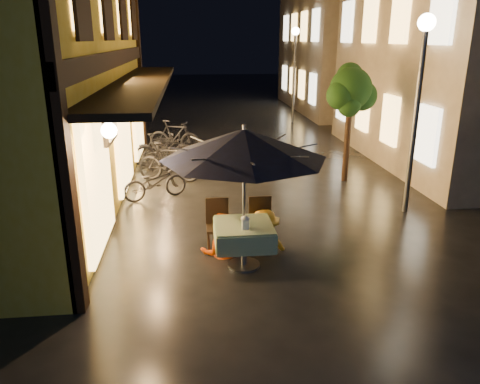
{
  "coord_description": "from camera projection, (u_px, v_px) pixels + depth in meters",
  "views": [
    {
      "loc": [
        -1.81,
        -7.51,
        3.75
      ],
      "look_at": [
        -0.96,
        0.32,
        1.15
      ],
      "focal_mm": 35.0,
      "sensor_mm": 36.0,
      "label": 1
    }
  ],
  "objects": [
    {
      "name": "ground",
      "position": [
        295.0,
        256.0,
        8.45
      ],
      "size": [
        90.0,
        90.0,
        0.0
      ],
      "primitive_type": "plane",
      "color": "black",
      "rests_on": "ground"
    },
    {
      "name": "bicycle_4",
      "position": [
        164.0,
        148.0,
        14.53
      ],
      "size": [
        1.92,
        0.81,
        0.98
      ],
      "primitive_type": "imported",
      "rotation": [
        0.0,
        0.0,
        1.49
      ],
      "color": "black",
      "rests_on": "ground"
    },
    {
      "name": "streetlamp_far",
      "position": [
        295.0,
        58.0,
        21.07
      ],
      "size": [
        0.36,
        0.36,
        4.23
      ],
      "color": "#59595E",
      "rests_on": "ground"
    },
    {
      "name": "bicycle_1",
      "position": [
        169.0,
        162.0,
        12.74
      ],
      "size": [
        1.85,
        1.05,
        1.07
      ],
      "primitive_type": "imported",
      "rotation": [
        0.0,
        0.0,
        1.25
      ],
      "color": "black",
      "rests_on": "ground"
    },
    {
      "name": "bicycle_0",
      "position": [
        155.0,
        182.0,
        11.35
      ],
      "size": [
        1.68,
        1.16,
        0.84
      ],
      "primitive_type": "imported",
      "rotation": [
        0.0,
        0.0,
        2.0
      ],
      "color": "black",
      "rests_on": "ground"
    },
    {
      "name": "streetlamp_near",
      "position": [
        420.0,
        80.0,
        9.74
      ],
      "size": [
        0.36,
        0.36,
        4.23
      ],
      "color": "#59595E",
      "rests_on": "ground"
    },
    {
      "name": "street_tree",
      "position": [
        351.0,
        92.0,
        12.2
      ],
      "size": [
        1.43,
        1.2,
        3.15
      ],
      "color": "black",
      "rests_on": "ground"
    },
    {
      "name": "bicycle_2",
      "position": [
        169.0,
        157.0,
        13.87
      ],
      "size": [
        1.61,
        1.04,
        0.8
      ],
      "primitive_type": "imported",
      "rotation": [
        0.0,
        0.0,
        1.2
      ],
      "color": "black",
      "rests_on": "ground"
    },
    {
      "name": "cafe_chair_left",
      "position": [
        218.0,
        222.0,
        8.58
      ],
      "size": [
        0.42,
        0.42,
        0.97
      ],
      "color": "black",
      "rests_on": "ground"
    },
    {
      "name": "person_yellow",
      "position": [
        265.0,
        211.0,
        8.43
      ],
      "size": [
        1.09,
        0.74,
        1.55
      ],
      "primitive_type": "imported",
      "rotation": [
        0.0,
        0.0,
        3.31
      ],
      "color": "#FFA91A",
      "rests_on": "ground"
    },
    {
      "name": "bicycle_3",
      "position": [
        160.0,
        149.0,
        14.37
      ],
      "size": [
        1.75,
        1.0,
        1.02
      ],
      "primitive_type": "imported",
      "rotation": [
        0.0,
        0.0,
        1.9
      ],
      "color": "black",
      "rests_on": "ground"
    },
    {
      "name": "cafe_chair_right",
      "position": [
        261.0,
        220.0,
        8.66
      ],
      "size": [
        0.42,
        0.42,
        0.97
      ],
      "color": "black",
      "rests_on": "ground"
    },
    {
      "name": "cafe_table",
      "position": [
        244.0,
        235.0,
        7.91
      ],
      "size": [
        0.99,
        0.99,
        0.78
      ],
      "color": "#59595E",
      "rests_on": "ground"
    },
    {
      "name": "person_orange",
      "position": [
        220.0,
        214.0,
        8.32
      ],
      "size": [
        0.76,
        0.61,
        1.53
      ],
      "primitive_type": "imported",
      "rotation": [
        0.0,
        0.0,
        3.18
      ],
      "color": "#CF3B00",
      "rests_on": "ground"
    },
    {
      "name": "table_lantern",
      "position": [
        245.0,
        221.0,
        7.6
      ],
      "size": [
        0.16,
        0.16,
        0.25
      ],
      "color": "white",
      "rests_on": "cafe_table"
    },
    {
      "name": "west_building",
      "position": [
        12.0,
        40.0,
        10.48
      ],
      "size": [
        5.9,
        11.4,
        7.4
      ],
      "color": "gold",
      "rests_on": "ground"
    },
    {
      "name": "east_building_far",
      "position": [
        361.0,
        40.0,
        25.07
      ],
      "size": [
        7.3,
        10.3,
        7.3
      ],
      "color": "#B8A693",
      "rests_on": "ground"
    },
    {
      "name": "patio_umbrella",
      "position": [
        244.0,
        144.0,
        7.42
      ],
      "size": [
        2.72,
        2.72,
        2.46
      ],
      "color": "#59595E",
      "rests_on": "ground"
    },
    {
      "name": "bicycle_5",
      "position": [
        175.0,
        136.0,
        16.01
      ],
      "size": [
        1.9,
        1.1,
        1.1
      ],
      "primitive_type": "imported",
      "rotation": [
        0.0,
        0.0,
        1.23
      ],
      "color": "black",
      "rests_on": "ground"
    }
  ]
}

